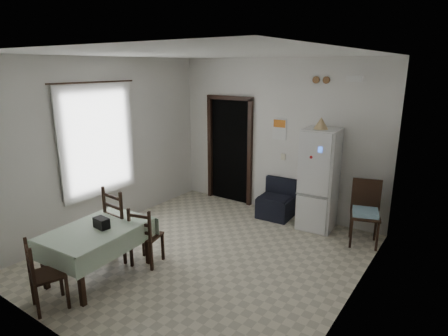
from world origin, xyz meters
name	(u,v)px	position (x,y,z in m)	size (l,w,h in m)	color
ground	(205,255)	(0.00, 0.00, 0.00)	(4.50, 4.50, 0.00)	#C1B89D
ceiling	(202,54)	(0.00, 0.00, 2.90)	(4.20, 4.50, 0.02)	white
wall_back	(277,138)	(0.00, 2.25, 1.45)	(4.20, 0.02, 2.90)	silver
wall_front	(55,212)	(0.00, -2.25, 1.45)	(4.20, 0.02, 2.90)	silver
wall_left	(106,145)	(-2.10, 0.00, 1.45)	(0.02, 4.50, 2.90)	silver
wall_right	(356,189)	(2.10, 0.00, 1.45)	(0.02, 4.50, 2.90)	silver
doorway	(236,149)	(-1.05, 2.45, 1.06)	(1.06, 0.52, 2.22)	black
window_recess	(94,140)	(-2.15, -0.20, 1.55)	(0.10, 1.20, 1.60)	silver
curtain	(98,141)	(-2.04, -0.20, 1.55)	(0.02, 1.45, 1.85)	silver
curtain_rod	(93,82)	(-2.03, -0.20, 2.50)	(0.02, 0.02, 1.60)	black
calendar	(279,129)	(0.05, 2.24, 1.62)	(0.28, 0.02, 0.40)	white
calendar_image	(280,124)	(0.05, 2.23, 1.72)	(0.24, 0.01, 0.14)	orange
light_switch	(283,157)	(0.15, 2.24, 1.10)	(0.08, 0.02, 0.12)	beige
vent_left	(316,80)	(0.70, 2.23, 2.52)	(0.12, 0.12, 0.03)	brown
vent_right	(326,80)	(0.88, 2.23, 2.52)	(0.12, 0.12, 0.03)	brown
emergency_light	(355,79)	(1.35, 2.21, 2.55)	(0.25, 0.07, 0.09)	white
fridge	(319,180)	(0.99, 1.93, 0.88)	(0.57, 0.57, 1.75)	silver
tan_cone	(321,123)	(0.97, 1.88, 1.85)	(0.24, 0.24, 0.19)	tan
navy_seat	(276,199)	(0.18, 1.93, 0.36)	(0.59, 0.57, 0.72)	black
corner_chair	(365,214)	(1.83, 1.74, 0.51)	(0.44, 0.44, 1.02)	black
dining_table	(99,252)	(-0.84, -1.23, 0.35)	(0.88, 1.33, 0.69)	#B1CAAC
black_bag	(101,223)	(-0.78, -1.19, 0.76)	(0.21, 0.13, 0.14)	black
dining_chair_far_left	(125,221)	(-0.99, -0.63, 0.54)	(0.47, 0.47, 1.09)	black
dining_chair_far_right	(146,235)	(-0.55, -0.64, 0.44)	(0.37, 0.37, 0.87)	black
dining_chair_near_head	(47,274)	(-0.74, -2.01, 0.43)	(0.37, 0.37, 0.87)	black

